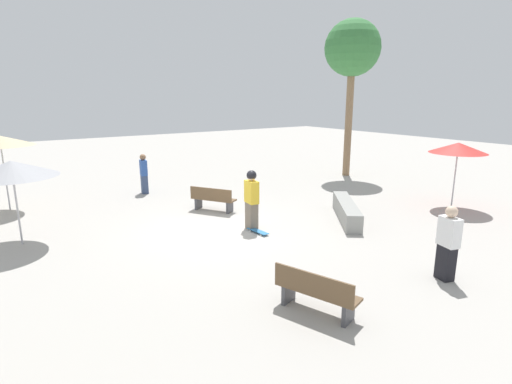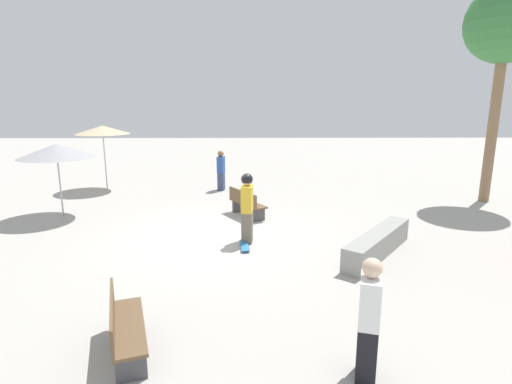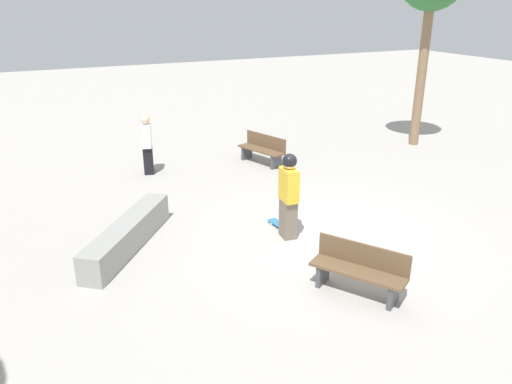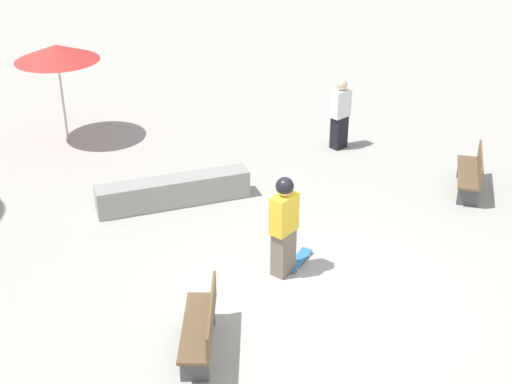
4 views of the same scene
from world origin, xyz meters
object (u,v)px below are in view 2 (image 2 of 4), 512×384
skater_main (247,206)px  bench_near (124,327)px  shade_umbrella_tan (102,130)px  palm_tree_right (506,26)px  bystander_far (221,171)px  bench_far (246,203)px  shade_umbrella_grey (56,151)px  skateboard (244,245)px  bystander_watching (369,320)px  concrete_ledge (378,244)px

skater_main → bench_near: bearing=-14.0°
skater_main → shade_umbrella_tan: size_ratio=0.69×
palm_tree_right → bystander_far: palm_tree_right is taller
shade_umbrella_tan → palm_tree_right: bearing=-9.0°
bench_far → shade_umbrella_grey: shade_umbrella_grey is taller
skateboard → bystander_watching: bystander_watching is taller
concrete_ledge → bystander_watching: 4.58m
bench_far → skateboard: bearing=-32.4°
bench_near → palm_tree_right: (10.34, 8.91, 5.57)m
skateboard → shade_umbrella_tan: 9.38m
shade_umbrella_tan → bystander_far: 5.05m
skater_main → bystander_far: skater_main is taller
palm_tree_right → bystander_watching: palm_tree_right is taller
bench_near → bystander_watching: bearing=62.0°
bench_far → palm_tree_right: 10.47m
bench_near → shade_umbrella_grey: 8.41m
skater_main → bystander_far: (-1.11, 6.25, -0.16)m
skater_main → bench_far: (-0.04, 2.35, -0.55)m
shade_umbrella_grey → palm_tree_right: size_ratio=0.31×
concrete_ledge → bystander_watching: bystander_watching is taller
skater_main → shade_umbrella_grey: 6.45m
palm_tree_right → concrete_ledge: bearing=-136.8°
skater_main → bystander_far: size_ratio=1.11×
bystander_watching → shade_umbrella_tan: bearing=48.7°
bench_near → shade_umbrella_grey: shade_umbrella_grey is taller
shade_umbrella_grey → shade_umbrella_tan: size_ratio=0.88×
shade_umbrella_grey → palm_tree_right: 15.10m
skateboard → bench_far: bench_far is taller
bench_far → shade_umbrella_grey: size_ratio=0.69×
shade_umbrella_tan → palm_tree_right: palm_tree_right is taller
shade_umbrella_grey → skateboard: bearing=-26.5°
palm_tree_right → bystander_watching: 12.87m
bench_near → shade_umbrella_grey: (-4.13, 7.14, 1.65)m
skateboard → bench_far: bearing=174.0°
shade_umbrella_tan → palm_tree_right: (14.50, -2.30, 3.56)m
bench_near → bystander_far: bearing=158.4°
skater_main → skateboard: bearing=-2.9°
shade_umbrella_tan → bystander_far: size_ratio=1.61×
bystander_far → shade_umbrella_tan: bearing=96.2°
bench_near → bystander_far: size_ratio=1.02×
skater_main → bench_near: (-1.72, -4.67, -0.55)m
skateboard → bench_near: (-1.65, -4.25, 0.37)m
bench_near → bench_far: bearing=148.1°
bench_far → bystander_watching: (1.63, -7.57, 0.41)m
concrete_ledge → palm_tree_right: (5.52, 5.18, 5.72)m
bench_near → bystander_far: (0.61, 10.91, 0.39)m
shade_umbrella_grey → bystander_watching: 10.78m
shade_umbrella_tan → skateboard: bearing=-50.1°
shade_umbrella_tan → bystander_watching: bearing=-57.6°
bench_far → concrete_ledge: bearing=11.7°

